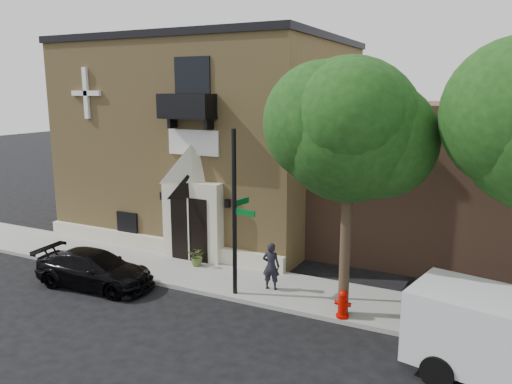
% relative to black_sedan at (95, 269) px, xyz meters
% --- Properties ---
extents(ground, '(120.00, 120.00, 0.00)m').
position_rel_black_sedan_xyz_m(ground, '(2.72, 1.03, -0.65)').
color(ground, black).
rests_on(ground, ground).
extents(sidewalk, '(42.00, 3.00, 0.15)m').
position_rel_black_sedan_xyz_m(sidewalk, '(3.72, 2.53, -0.57)').
color(sidewalk, gray).
rests_on(sidewalk, ground).
extents(church, '(12.20, 11.01, 9.30)m').
position_rel_black_sedan_xyz_m(church, '(-0.27, 8.98, 3.99)').
color(church, '#A5854E').
rests_on(church, ground).
extents(street_tree_left, '(4.97, 4.38, 7.77)m').
position_rel_black_sedan_xyz_m(street_tree_left, '(8.74, 1.38, 5.22)').
color(street_tree_left, '#38281C').
rests_on(street_tree_left, sidewalk).
extents(black_sedan, '(4.59, 2.14, 1.30)m').
position_rel_black_sedan_xyz_m(black_sedan, '(0.00, 0.00, 0.00)').
color(black_sedan, black).
rests_on(black_sedan, ground).
extents(street_sign, '(0.88, 0.94, 5.58)m').
position_rel_black_sedan_xyz_m(street_sign, '(4.99, 1.40, 2.31)').
color(street_sign, black).
rests_on(street_sign, sidewalk).
extents(fire_hydrant, '(0.49, 0.39, 0.87)m').
position_rel_black_sedan_xyz_m(fire_hydrant, '(8.78, 1.23, -0.07)').
color(fire_hydrant, '#B20700').
rests_on(fire_hydrant, sidewalk).
extents(dumpster, '(1.82, 1.08, 1.16)m').
position_rel_black_sedan_xyz_m(dumpster, '(11.40, 1.84, 0.09)').
color(dumpster, '#0E331B').
rests_on(dumpster, sidewalk).
extents(planter, '(0.80, 0.73, 0.76)m').
position_rel_black_sedan_xyz_m(planter, '(2.34, 3.11, -0.12)').
color(planter, '#4F632A').
rests_on(planter, sidewalk).
extents(pedestrian_near, '(0.67, 0.50, 1.67)m').
position_rel_black_sedan_xyz_m(pedestrian_near, '(5.91, 2.27, 0.34)').
color(pedestrian_near, black).
rests_on(pedestrian_near, sidewalk).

